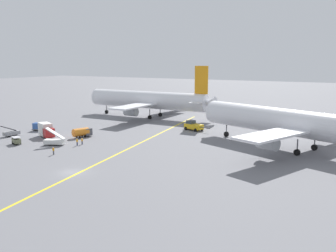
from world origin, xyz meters
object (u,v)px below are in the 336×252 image
gse_fuel_bowser_stubby (82,132)px  jet_bridge (176,100)px  gse_belt_loader_portside (11,133)px  ground_crew_wing_walker_right (82,141)px  airliner_being_pushed (295,124)px  gse_catering_truck_tall (46,130)px  gse_baggage_cart_near_cluster (16,141)px  gse_container_dolly_flat (39,126)px  gse_stair_truck_yellow (54,141)px  ground_crew_marshaller_foreground (53,151)px  ground_crew_ramp_agent_by_cones (77,142)px  airliner_at_gate_left (148,100)px  pushback_tug (193,126)px

gse_fuel_bowser_stubby → jet_bridge: (-3.75, 56.98, 2.58)m
gse_belt_loader_portside → ground_crew_wing_walker_right: bearing=3.5°
airliner_being_pushed → gse_catering_truck_tall: size_ratio=8.00×
gse_belt_loader_portside → gse_fuel_bowser_stubby: bearing=24.4°
airliner_being_pushed → gse_baggage_cart_near_cluster: airliner_being_pushed is taller
gse_container_dolly_flat → gse_stair_truck_yellow: bearing=-32.4°
ground_crew_marshaller_foreground → ground_crew_ramp_agent_by_cones: 8.71m
gse_belt_loader_portside → jet_bridge: bearing=78.4°
ground_crew_marshaller_foreground → ground_crew_ramp_agent_by_cones: (-1.47, 8.59, 0.05)m
ground_crew_wing_walker_right → gse_catering_truck_tall: bearing=171.2°
ground_crew_marshaller_foreground → ground_crew_ramp_agent_by_cones: bearing=99.7°
gse_baggage_cart_near_cluster → ground_crew_wing_walker_right: gse_baggage_cart_near_cluster is taller
airliner_at_gate_left → gse_belt_loader_portside: (-13.58, -44.33, -5.02)m
ground_crew_marshaller_foreground → pushback_tug: bearing=70.9°
gse_catering_truck_tall → gse_belt_loader_portside: gse_catering_truck_tall is taller
jet_bridge → ground_crew_marshaller_foreground: bearing=-81.8°
ground_crew_marshaller_foreground → ground_crew_ramp_agent_by_cones: ground_crew_ramp_agent_by_cones is taller
airliner_at_gate_left → gse_fuel_bowser_stubby: size_ratio=9.37×
gse_catering_truck_tall → gse_stair_truck_yellow: 10.40m
pushback_tug → gse_stair_truck_yellow: (-19.88, -32.28, -0.22)m
gse_fuel_bowser_stubby → gse_container_dolly_flat: gse_fuel_bowser_stubby is taller
airliner_being_pushed → gse_fuel_bowser_stubby: bearing=-166.8°
airliner_at_gate_left → ground_crew_ramp_agent_by_cones: 45.57m
pushback_tug → gse_catering_truck_tall: bearing=-137.0°
airliner_at_gate_left → jet_bridge: bearing=90.8°
gse_catering_truck_tall → gse_container_dolly_flat: 10.00m
airliner_at_gate_left → ground_crew_wing_walker_right: size_ratio=31.37×
gse_baggage_cart_near_cluster → ground_crew_ramp_agent_by_cones: size_ratio=1.83×
gse_catering_truck_tall → ground_crew_ramp_agent_by_cones: (13.62, -3.62, -0.87)m
airliner_at_gate_left → gse_belt_loader_portside: airliner_at_gate_left is taller
gse_stair_truck_yellow → jet_bridge: bearing=93.6°
gse_container_dolly_flat → ground_crew_ramp_agent_by_cones: 23.83m
gse_fuel_bowser_stubby → gse_container_dolly_flat: size_ratio=1.37×
gse_baggage_cart_near_cluster → ground_crew_ramp_agent_by_cones: (13.36, 5.71, 0.03)m
gse_stair_truck_yellow → jet_bridge: 67.07m
ground_crew_wing_walker_right → gse_baggage_cart_near_cluster: bearing=-152.0°
airliner_being_pushed → gse_fuel_bowser_stubby: size_ratio=9.63×
gse_container_dolly_flat → jet_bridge: (12.99, 55.97, 2.74)m
jet_bridge → pushback_tug: bearing=-55.2°
gse_fuel_bowser_stubby → airliner_at_gate_left: bearing=95.4°
gse_catering_truck_tall → jet_bridge: (4.48, 61.19, 2.16)m
gse_stair_truck_yellow → ground_crew_wing_walker_right: bearing=34.9°
gse_stair_truck_yellow → jet_bridge: jet_bridge is taller
gse_fuel_bowser_stubby → gse_container_dolly_flat: bearing=176.5°
gse_belt_loader_portside → jet_bridge: jet_bridge is taller
airliner_at_gate_left → ground_crew_wing_walker_right: bearing=-78.2°
gse_catering_truck_tall → gse_belt_loader_portside: 9.53m
pushback_tug → ground_crew_wing_walker_right: (-14.79, -28.73, -0.44)m
airliner_at_gate_left → gse_belt_loader_portside: 46.63m
airliner_at_gate_left → pushback_tug: size_ratio=5.86×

